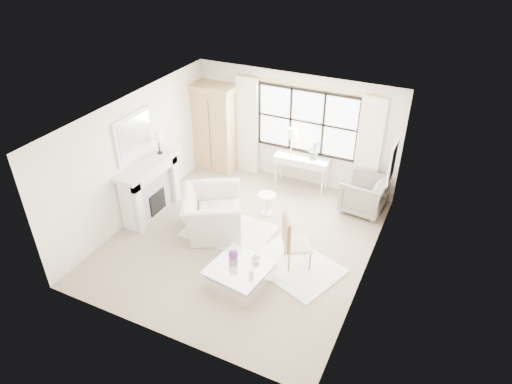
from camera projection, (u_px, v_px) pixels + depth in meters
floor at (243, 239)px, 9.40m from camera, size 5.50×5.50×0.00m
ceiling at (241, 117)px, 7.96m from camera, size 5.50×5.50×0.00m
wall_back at (295, 129)px, 10.78m from camera, size 5.00×0.00×5.00m
wall_front at (155, 272)px, 6.59m from camera, size 5.00×0.00×5.00m
wall_left at (136, 157)px, 9.59m from camera, size 0.00×5.50×5.50m
wall_right at (372, 216)px, 7.77m from camera, size 0.00×5.50×5.50m
window_pane at (307, 122)px, 10.52m from camera, size 2.40×0.02×1.50m
window_frame at (307, 122)px, 10.52m from camera, size 2.50×0.04×1.50m
curtain_rod at (308, 86)px, 10.01m from camera, size 3.30×0.04×0.04m
curtain_left at (247, 126)px, 11.20m from camera, size 0.55×0.10×2.47m
curtain_right at (368, 150)px, 10.11m from camera, size 0.55×0.10×2.47m
fireplace at (149, 188)px, 9.89m from camera, size 0.58×1.66×1.26m
mirror_frame at (134, 136)px, 9.32m from camera, size 0.05×1.15×0.95m
mirror_glass at (135, 136)px, 9.31m from camera, size 0.02×1.00×0.80m
art_frame at (392, 162)px, 8.97m from camera, size 0.04×0.62×0.82m
art_canvas at (391, 162)px, 8.98m from camera, size 0.01×0.52×0.72m
mantel_lamp at (158, 137)px, 9.71m from camera, size 0.22×0.22×0.51m
armoire at (216, 127)px, 11.40m from camera, size 1.13×0.72×2.24m
console_table at (301, 172)px, 10.97m from camera, size 1.32×0.52×0.80m
console_lamp at (292, 133)px, 10.56m from camera, size 0.28×0.28×0.69m
orchid_plant at (315, 150)px, 10.54m from camera, size 0.31×0.27×0.49m
side_table at (267, 201)px, 10.00m from camera, size 0.40×0.40×0.51m
rug_left at (229, 231)px, 9.63m from camera, size 1.81×1.31×0.03m
rug_right at (295, 266)px, 8.69m from camera, size 1.98×1.74×0.03m
club_armchair at (212, 213)px, 9.45m from camera, size 1.67×1.74×0.87m
wingback_chair at (364, 194)px, 10.10m from camera, size 0.98×0.96×0.82m
french_chair at (296, 251)px, 8.60m from camera, size 0.67×0.67×1.08m
coffee_table at (239, 275)px, 8.23m from camera, size 1.12×1.12×0.38m
planter_box at (233, 260)px, 8.18m from camera, size 0.19×0.19×0.11m
planter_flowers at (233, 254)px, 8.11m from camera, size 0.17×0.17×0.17m
pillar_candle at (251, 273)px, 7.90m from camera, size 0.09×0.09×0.12m
coffee_vase at (256, 258)px, 8.20m from camera, size 0.17×0.17×0.17m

